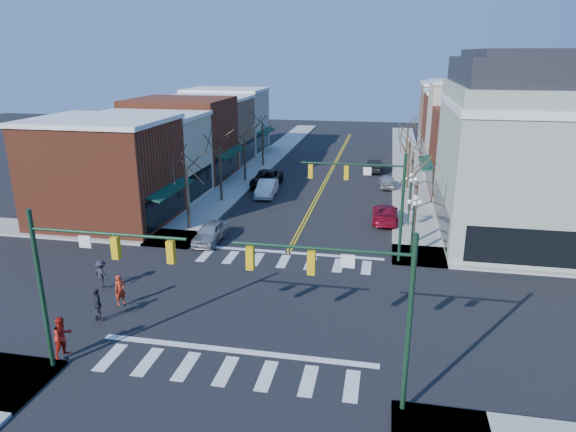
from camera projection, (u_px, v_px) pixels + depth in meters
The scene contains 36 objects.
ground at pixel (261, 305), 27.82m from camera, with size 160.00×160.00×0.00m, color black.
sidewalk_left at pixel (221, 198), 48.10m from camera, with size 3.50×70.00×0.15m, color #9E9B93.
sidewalk_right at pixel (413, 208), 44.90m from camera, with size 3.50×70.00×0.15m, color #9E9B93.
bldg_left_brick_a at pixel (105, 173), 40.43m from camera, with size 10.00×8.50×8.00m, color maroon.
bldg_left_stucco_a at pixel (149, 158), 47.75m from camera, with size 10.00×7.00×7.50m, color #B9B299.
bldg_left_brick_b at pixel (182, 139), 55.08m from camera, with size 10.00×9.00×8.50m, color maroon.
bldg_left_tan at pixel (208, 131), 62.90m from camera, with size 10.00×7.50×7.80m, color #A07958.
bldg_left_stucco_b at pixel (227, 122), 70.09m from camera, with size 10.00×8.00×8.20m, color #B9B299.
bldg_right_brick_a at pixel (488, 155), 47.86m from camera, with size 10.00×8.50×8.00m, color maroon.
bldg_right_stucco at pixel (476, 132), 54.80m from camera, with size 10.00×7.00×10.00m, color #B9B299.
bldg_right_brick_b at pixel (466, 129), 62.05m from camera, with size 10.00×8.00×8.50m, color maroon.
bldg_right_tan at pixel (458, 119), 69.45m from camera, with size 10.00×8.00×9.00m, color #A07958.
victorian_corner at pixel (534, 147), 36.35m from camera, with size 12.25×14.25×13.30m.
traffic_mast_near_left at pixel (79, 271), 20.48m from camera, with size 6.60×0.28×7.20m.
traffic_mast_near_right at pixel (358, 295), 18.45m from camera, with size 6.60×0.28×7.20m.
traffic_mast_far_right at pixel (373, 192), 32.30m from camera, with size 6.60×0.28×7.20m.
lamppost_corner at pixel (414, 215), 33.37m from camera, with size 0.36×0.36×4.33m.
lamppost_midblock at pixel (410, 190), 39.45m from camera, with size 0.36×0.36×4.33m.
tree_left_a at pixel (188, 200), 38.92m from camera, with size 0.24×0.24×4.76m, color #382B21.
tree_left_b at pixel (221, 175), 46.36m from camera, with size 0.24×0.24×5.04m, color #382B21.
tree_left_c at pixel (245, 160), 53.91m from camera, with size 0.24×0.24×4.55m, color #382B21.
tree_left_d at pixel (263, 146), 61.34m from camera, with size 0.24×0.24×4.90m, color #382B21.
tree_right_a at pixel (414, 214), 35.87m from camera, with size 0.24×0.24×4.62m, color #382B21.
tree_right_b at pixel (411, 183), 43.27m from camera, with size 0.24×0.24×5.18m, color #382B21.
tree_right_c at pixel (408, 165), 50.80m from camera, with size 0.24×0.24×4.83m, color #382B21.
tree_right_d at pixel (406, 150), 58.27m from camera, with size 0.24×0.24×4.97m, color #382B21.
car_left_near at pixel (210, 233), 36.86m from camera, with size 1.67×4.16×1.42m, color #ACACB0.
car_left_mid at pixel (267, 188), 48.81m from camera, with size 1.60×4.58×1.51m, color white.
car_left_far at pixel (267, 179), 52.40m from camera, with size 2.63×5.71×1.59m, color black.
car_right_near at pixel (385, 213), 41.33m from camera, with size 2.02×4.97×1.44m, color maroon.
car_right_mid at pixel (387, 181), 51.95m from camera, with size 1.56×3.88×1.32m, color #B2B3B7.
car_right_far at pixel (375, 165), 58.80m from camera, with size 1.59×4.56×1.50m, color black.
pedestrian_red_a at pixel (120, 290), 27.35m from camera, with size 0.60×0.39×1.65m, color red.
pedestrian_red_b at pixel (63, 337), 22.59m from camera, with size 0.93×0.72×1.91m, color #B41D13.
pedestrian_dark_a at pixel (97, 304), 25.83m from camera, with size 0.97×0.40×1.65m, color #212129.
pedestrian_dark_b at pixel (102, 274), 29.40m from camera, with size 1.05×0.60×1.63m, color black.
Camera 1 is at (6.27, -24.30, 13.02)m, focal length 32.00 mm.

